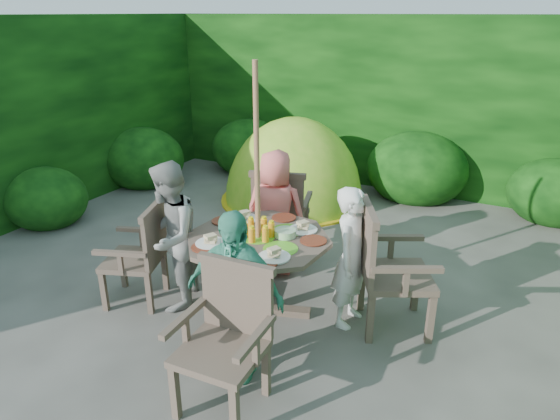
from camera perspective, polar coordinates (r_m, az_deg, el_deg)
The scene contains 13 objects.
ground at distance 4.91m, azimuth -1.38°, elevation -9.29°, with size 60.00×60.00×0.00m, color #494741.
hedge_enclosure at distance 5.56m, azimuth 5.25°, elevation 8.32°, with size 9.00×9.00×2.50m.
patio_table at distance 4.32m, azimuth -2.42°, elevation -4.53°, with size 1.60×1.60×0.89m.
parasol_pole at distance 4.13m, azimuth -2.59°, elevation 1.40°, with size 0.04×0.04×2.20m, color #945E3B.
garden_chair_right at distance 4.25m, azimuth 12.06°, elevation -6.42°, with size 0.78×0.82×1.05m.
garden_chair_left at distance 4.72m, azimuth -15.62°, elevation -4.79°, with size 0.65×0.69×0.91m.
garden_chair_back at distance 5.33m, azimuth 0.04°, elevation -0.33°, with size 0.72×0.67×0.99m.
garden_chair_front at distance 3.46m, azimuth -6.12°, elevation -14.11°, with size 0.61×0.55×0.97m.
child_right at distance 4.23m, azimuth 8.21°, elevation -5.39°, with size 0.45×0.30×1.24m, color white.
child_left at distance 4.52m, azimuth -12.46°, elevation -3.02°, with size 0.66×0.51×1.36m, color #969591.
child_back at distance 5.02m, azimuth -0.53°, elevation -0.33°, with size 0.63×0.41×1.29m, color #FF7069.
child_front at distance 3.62m, azimuth -5.24°, elevation -9.65°, with size 0.76×0.32×1.30m, color #47A788.
dome_tent at distance 7.21m, azimuth 1.50°, elevation 1.16°, with size 2.39×2.39×2.39m.
Camera 1 is at (2.06, -3.67, 2.53)m, focal length 32.00 mm.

